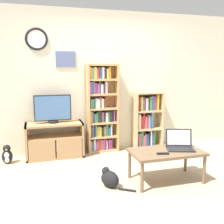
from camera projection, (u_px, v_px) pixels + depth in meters
ground_plane at (132, 184)px, 3.59m from camera, size 18.00×18.00×0.00m
wall_back at (101, 82)px, 4.93m from camera, size 6.34×0.09×2.60m
tv_stand at (55, 140)px, 4.59m from camera, size 0.98×0.41×0.62m
television at (53, 109)px, 4.53m from camera, size 0.63×0.18×0.49m
bookshelf_tall at (101, 109)px, 4.86m from camera, size 0.58×0.24×1.63m
bookshelf_short at (146, 120)px, 5.15m from camera, size 0.58×0.25×1.10m
coffee_table at (166, 154)px, 3.62m from camera, size 0.99×0.55×0.44m
laptop at (180, 144)px, 3.70m from camera, size 0.44×0.39×0.26m
remote_near_laptop at (163, 154)px, 3.46m from camera, size 0.17×0.08×0.02m
cat at (109, 178)px, 3.48m from camera, size 0.44×0.41×0.27m
penguin_figurine at (7, 155)px, 4.31m from camera, size 0.17×0.15×0.32m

